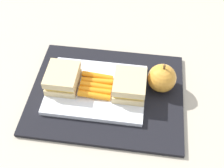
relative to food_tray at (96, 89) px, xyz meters
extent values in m
plane|color=#B7AD99|center=(0.03, 0.00, -0.02)|extent=(2.40, 2.40, 0.00)
cube|color=black|center=(0.03, 0.00, -0.01)|extent=(0.36, 0.28, 0.01)
cube|color=white|center=(0.00, 0.00, 0.00)|extent=(0.23, 0.17, 0.01)
cube|color=#DBC189|center=(-0.08, 0.00, 0.01)|extent=(0.07, 0.08, 0.02)
cube|color=#F4CC4C|center=(-0.08, 0.00, 0.03)|extent=(0.07, 0.07, 0.01)
cube|color=#DBC189|center=(-0.08, 0.00, 0.04)|extent=(0.07, 0.08, 0.02)
cube|color=#DBC189|center=(0.08, 0.00, 0.01)|extent=(0.07, 0.08, 0.02)
cube|color=#F4CC4C|center=(0.08, 0.00, 0.03)|extent=(0.07, 0.07, 0.01)
cube|color=#DBC189|center=(0.08, 0.00, 0.04)|extent=(0.07, 0.08, 0.02)
cylinder|color=orange|center=(0.00, -0.03, 0.01)|extent=(0.08, 0.01, 0.02)
cylinder|color=orange|center=(0.00, -0.01, 0.01)|extent=(0.08, 0.01, 0.02)
cylinder|color=orange|center=(0.00, 0.00, 0.01)|extent=(0.08, 0.01, 0.02)
cylinder|color=orange|center=(0.00, 0.01, 0.01)|extent=(0.08, 0.01, 0.02)
cylinder|color=orange|center=(0.00, 0.03, 0.01)|extent=(0.08, 0.01, 0.02)
sphere|color=gold|center=(0.15, 0.03, 0.03)|extent=(0.07, 0.07, 0.07)
cylinder|color=brown|center=(0.15, 0.03, 0.07)|extent=(0.01, 0.01, 0.01)
camera|label=1|loc=(0.09, -0.40, 0.53)|focal=44.89mm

